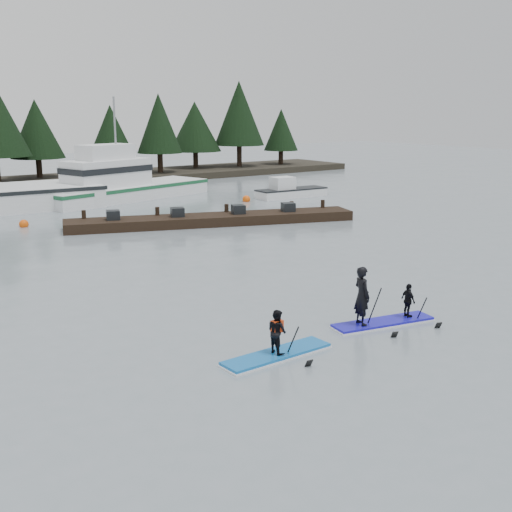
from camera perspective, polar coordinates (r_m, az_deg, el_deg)
ground at (r=19.54m, az=10.44°, el=-6.37°), size 160.00×160.00×0.00m
fishing_boat_medium at (r=47.16m, az=-11.90°, el=5.61°), size 13.75×7.14×8.04m
skiff at (r=47.53m, az=3.17°, el=5.63°), size 5.52×1.94×0.63m
floating_dock at (r=36.29m, az=-3.86°, el=3.25°), size 16.07×7.42×0.54m
buoy_b at (r=37.76m, az=-19.92°, el=2.45°), size 0.52×0.52×0.52m
buoy_c at (r=45.25m, az=-0.87°, el=4.87°), size 0.56×0.56×0.56m
paddleboard_solo at (r=17.01m, az=1.87°, el=-7.69°), size 3.20×1.08×1.79m
paddleboard_duo at (r=19.63m, az=10.71°, el=-4.29°), size 3.34×1.56×2.43m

